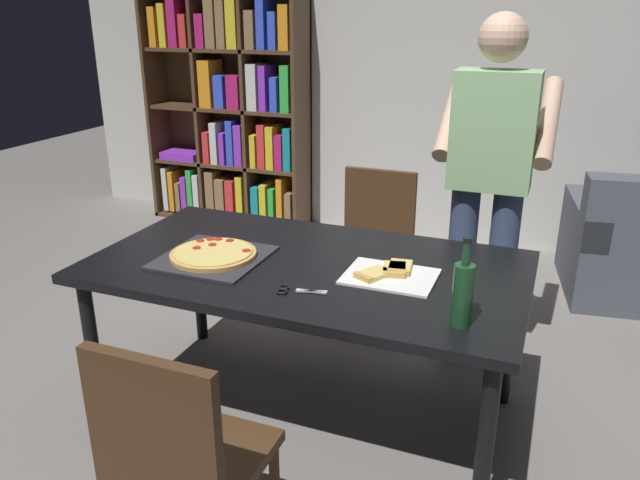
# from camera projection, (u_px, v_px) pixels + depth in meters

# --- Properties ---
(ground_plane) EXTENTS (12.00, 12.00, 0.00)m
(ground_plane) POSITION_uv_depth(u_px,v_px,m) (308.00, 411.00, 2.87)
(ground_plane) COLOR gray
(back_wall) EXTENTS (6.40, 0.10, 2.80)m
(back_wall) POSITION_uv_depth(u_px,v_px,m) (440.00, 60.00, 4.65)
(back_wall) COLOR silver
(back_wall) RESTS_ON ground_plane
(dining_table) EXTENTS (1.82, 1.00, 0.75)m
(dining_table) POSITION_uv_depth(u_px,v_px,m) (307.00, 277.00, 2.64)
(dining_table) COLOR black
(dining_table) RESTS_ON ground_plane
(chair_near_camera) EXTENTS (0.42, 0.42, 0.90)m
(chair_near_camera) POSITION_uv_depth(u_px,v_px,m) (179.00, 455.00, 1.84)
(chair_near_camera) COLOR #472D19
(chair_near_camera) RESTS_ON ground_plane
(chair_far_side) EXTENTS (0.42, 0.42, 0.90)m
(chair_far_side) POSITION_uv_depth(u_px,v_px,m) (374.00, 240.00, 3.56)
(chair_far_side) COLOR #472D19
(chair_far_side) RESTS_ON ground_plane
(bookshelf) EXTENTS (1.40, 0.35, 1.95)m
(bookshelf) POSITION_uv_depth(u_px,v_px,m) (232.00, 113.00, 5.19)
(bookshelf) COLOR #513823
(bookshelf) RESTS_ON ground_plane
(person_serving_pizza) EXTENTS (0.55, 0.54, 1.75)m
(person_serving_pizza) POSITION_uv_depth(u_px,v_px,m) (490.00, 177.00, 2.97)
(person_serving_pizza) COLOR #38476B
(person_serving_pizza) RESTS_ON ground_plane
(pepperoni_pizza_on_tray) EXTENTS (0.43, 0.43, 0.04)m
(pepperoni_pizza_on_tray) POSITION_uv_depth(u_px,v_px,m) (213.00, 255.00, 2.65)
(pepperoni_pizza_on_tray) COLOR #2D2D33
(pepperoni_pizza_on_tray) RESTS_ON dining_table
(pizza_slices_on_towel) EXTENTS (0.36, 0.29, 0.03)m
(pizza_slices_on_towel) POSITION_uv_depth(u_px,v_px,m) (390.00, 274.00, 2.47)
(pizza_slices_on_towel) COLOR white
(pizza_slices_on_towel) RESTS_ON dining_table
(wine_bottle) EXTENTS (0.07, 0.07, 0.32)m
(wine_bottle) POSITION_uv_depth(u_px,v_px,m) (463.00, 293.00, 2.06)
(wine_bottle) COLOR #194723
(wine_bottle) RESTS_ON dining_table
(kitchen_scissors) EXTENTS (0.20, 0.09, 0.01)m
(kitchen_scissors) POSITION_uv_depth(u_px,v_px,m) (293.00, 290.00, 2.34)
(kitchen_scissors) COLOR silver
(kitchen_scissors) RESTS_ON dining_table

